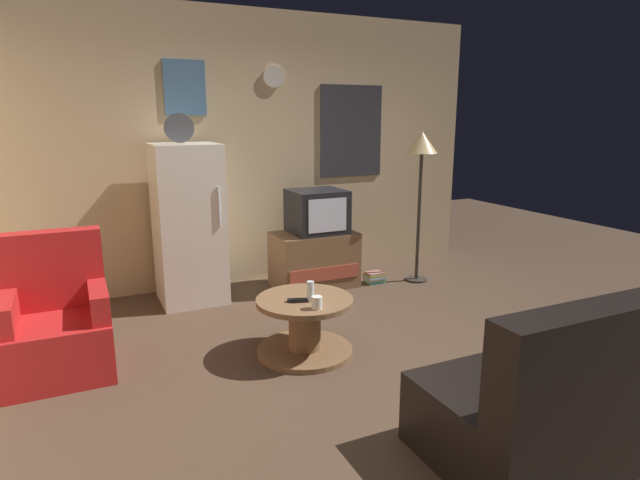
# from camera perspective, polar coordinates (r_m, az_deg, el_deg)

# --- Properties ---
(ground_plane) EXTENTS (12.00, 12.00, 0.00)m
(ground_plane) POSITION_cam_1_polar(r_m,az_deg,el_deg) (3.85, 5.06, -13.84)
(ground_plane) COLOR #4C3828
(wall_with_art) EXTENTS (5.20, 0.12, 2.79)m
(wall_with_art) POSITION_cam_1_polar(r_m,az_deg,el_deg) (5.69, -7.16, 9.59)
(wall_with_art) COLOR #D1B284
(wall_with_art) RESTS_ON ground_plane
(fridge) EXTENTS (0.60, 0.62, 1.77)m
(fridge) POSITION_cam_1_polar(r_m,az_deg,el_deg) (5.16, -13.91, 1.71)
(fridge) COLOR silver
(fridge) RESTS_ON ground_plane
(tv_stand) EXTENTS (0.84, 0.53, 0.57)m
(tv_stand) POSITION_cam_1_polar(r_m,az_deg,el_deg) (5.54, -0.63, -2.10)
(tv_stand) COLOR brown
(tv_stand) RESTS_ON ground_plane
(crt_tv) EXTENTS (0.54, 0.51, 0.44)m
(crt_tv) POSITION_cam_1_polar(r_m,az_deg,el_deg) (5.44, -0.32, 3.09)
(crt_tv) COLOR black
(crt_tv) RESTS_ON tv_stand
(standing_lamp) EXTENTS (0.32, 0.32, 1.59)m
(standing_lamp) POSITION_cam_1_polar(r_m,az_deg,el_deg) (5.66, 10.83, 9.01)
(standing_lamp) COLOR #332D28
(standing_lamp) RESTS_ON ground_plane
(coffee_table) EXTENTS (0.72, 0.72, 0.43)m
(coffee_table) POSITION_cam_1_polar(r_m,az_deg,el_deg) (4.02, -1.64, -9.18)
(coffee_table) COLOR brown
(coffee_table) RESTS_ON ground_plane
(wine_glass) EXTENTS (0.05, 0.05, 0.15)m
(wine_glass) POSITION_cam_1_polar(r_m,az_deg,el_deg) (3.86, -1.03, -5.52)
(wine_glass) COLOR silver
(wine_glass) RESTS_ON coffee_table
(mug_ceramic_white) EXTENTS (0.08, 0.08, 0.09)m
(mug_ceramic_white) POSITION_cam_1_polar(r_m,az_deg,el_deg) (3.72, -0.35, -6.72)
(mug_ceramic_white) COLOR silver
(mug_ceramic_white) RESTS_ON coffee_table
(remote_control) EXTENTS (0.16, 0.10, 0.02)m
(remote_control) POSITION_cam_1_polar(r_m,az_deg,el_deg) (3.87, -2.42, -6.47)
(remote_control) COLOR black
(remote_control) RESTS_ON coffee_table
(armchair) EXTENTS (0.68, 0.68, 0.96)m
(armchair) POSITION_cam_1_polar(r_m,az_deg,el_deg) (4.14, -26.38, -8.13)
(armchair) COLOR red
(armchair) RESTS_ON ground_plane
(couch) EXTENTS (1.70, 0.80, 0.92)m
(couch) POSITION_cam_1_polar(r_m,az_deg,el_deg) (3.25, 26.52, -14.45)
(couch) COLOR black
(couch) RESTS_ON ground_plane
(book_stack) EXTENTS (0.21, 0.17, 0.12)m
(book_stack) POSITION_cam_1_polar(r_m,az_deg,el_deg) (5.74, 5.88, -3.99)
(book_stack) COLOR #3FC0B1
(book_stack) RESTS_ON ground_plane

